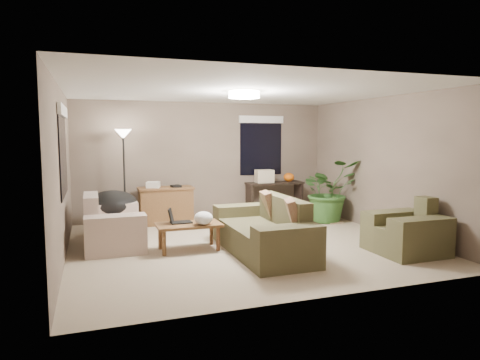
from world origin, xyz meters
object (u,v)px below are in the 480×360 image
object	(u,v)px
armchair	(407,234)
papasan_chair	(113,209)
main_sofa	(265,233)
coffee_table	(189,227)
loveseat	(112,227)
console_table	(275,196)
floor_lamp	(123,146)
houseplant	(328,197)
desk	(166,205)
cat_scratching_post	(333,212)

from	to	relation	value
armchair	papasan_chair	size ratio (longest dim) A/B	0.95
main_sofa	coffee_table	distance (m)	1.19
loveseat	console_table	world-z (taller)	loveseat
coffee_table	floor_lamp	xyz separation A→B (m)	(-0.81, 2.04, 1.24)
coffee_table	console_table	size ratio (longest dim) A/B	0.77
main_sofa	papasan_chair	world-z (taller)	main_sofa
main_sofa	houseplant	xyz separation A→B (m)	(2.16, 1.75, 0.21)
main_sofa	armchair	bearing A→B (deg)	-19.87
main_sofa	desk	distance (m)	2.86
loveseat	desk	xyz separation A→B (m)	(1.13, 1.40, 0.08)
desk	cat_scratching_post	xyz separation A→B (m)	(3.27, -1.04, -0.16)
houseplant	floor_lamp	bearing A→B (deg)	168.71
armchair	console_table	world-z (taller)	armchair
houseplant	coffee_table	bearing A→B (deg)	-159.17
armchair	houseplant	world-z (taller)	houseplant
loveseat	houseplant	bearing A→B (deg)	6.64
loveseat	desk	world-z (taller)	loveseat
desk	main_sofa	bearing A→B (deg)	-67.89
papasan_chair	cat_scratching_post	bearing A→B (deg)	-6.17
loveseat	coffee_table	distance (m)	1.34
main_sofa	loveseat	bearing A→B (deg)	150.61
coffee_table	floor_lamp	distance (m)	2.52
loveseat	papasan_chair	bearing A→B (deg)	85.98
floor_lamp	cat_scratching_post	bearing A→B (deg)	-13.13
loveseat	floor_lamp	xyz separation A→B (m)	(0.32, 1.31, 1.30)
main_sofa	houseplant	size ratio (longest dim) A/B	1.69
desk	coffee_table	bearing A→B (deg)	-89.94
desk	console_table	world-z (taller)	same
armchair	papasan_chair	world-z (taller)	armchair
main_sofa	desk	world-z (taller)	main_sofa
armchair	papasan_chair	distance (m)	5.05
console_table	papasan_chair	world-z (taller)	papasan_chair
papasan_chair	cat_scratching_post	world-z (taller)	papasan_chair
coffee_table	papasan_chair	bearing A→B (deg)	124.61
main_sofa	desk	xyz separation A→B (m)	(-1.07, 2.64, 0.08)
console_table	main_sofa	bearing A→B (deg)	-116.58
loveseat	papasan_chair	world-z (taller)	loveseat
coffee_table	desk	distance (m)	2.13
desk	loveseat	bearing A→B (deg)	-128.76
houseplant	armchair	bearing A→B (deg)	-92.62
main_sofa	console_table	bearing A→B (deg)	63.42
armchair	desk	size ratio (longest dim) A/B	0.91
console_table	houseplant	xyz separation A→B (m)	(0.77, -1.03, 0.07)
console_table	papasan_chair	distance (m)	3.60
armchair	console_table	size ratio (longest dim) A/B	0.77
coffee_table	cat_scratching_post	distance (m)	3.45
loveseat	armchair	size ratio (longest dim) A/B	1.60
loveseat	desk	bearing A→B (deg)	51.24
armchair	coffee_table	distance (m)	3.36
papasan_chair	main_sofa	bearing A→B (deg)	-44.03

